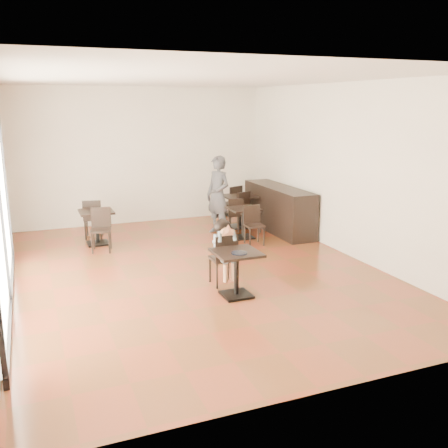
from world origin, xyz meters
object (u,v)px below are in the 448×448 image
adult_patron (218,195)px  chair_mid_a (234,215)px  cafe_table_mid (243,223)px  chair_back_b (249,213)px  chair_back_a (231,204)px  child_chair (223,259)px  chair_left_b (101,230)px  cafe_table_left (97,227)px  chair_mid_b (254,226)px  child_table (236,274)px  chair_left_a (93,218)px  cafe_table_back (240,212)px  child (223,252)px

adult_patron → chair_mid_a: size_ratio=2.17×
cafe_table_mid → chair_back_b: chair_back_b is taller
chair_back_a → chair_back_b: 1.10m
child_chair → chair_left_b: (-1.53, 2.55, 0.00)m
cafe_table_left → chair_back_a: bearing=13.6°
cafe_table_left → chair_mid_b: chair_mid_b is taller
chair_left_b → chair_back_b: chair_back_b is taller
chair_left_b → chair_back_a: size_ratio=0.94×
chair_back_b → child_chair: bearing=-144.9°
chair_mid_a → chair_back_b: (0.30, -0.20, 0.06)m
cafe_table_mid → child_table: bearing=-115.6°
chair_left_b → chair_mid_b: bearing=0.6°
child_table → child_chair: 0.55m
chair_back_a → cafe_table_left: bearing=-9.4°
chair_mid_a → chair_back_a: size_ratio=0.88×
chair_left_a → chair_back_a: 3.28m
adult_patron → cafe_table_left: (-2.62, 0.06, -0.51)m
chair_mid_a → chair_left_a: chair_left_a is taller
cafe_table_back → chair_left_b: (-3.27, -0.79, 0.05)m
cafe_table_left → chair_back_b: chair_back_b is taller
child → chair_mid_b: (1.44, 1.90, -0.13)m
child_table → cafe_table_mid: child_table is taller
child_chair → chair_back_b: (1.74, 2.80, 0.03)m
child_table → chair_left_a: (-1.53, 4.20, 0.07)m
cafe_table_mid → chair_left_b: bearing=177.9°
adult_patron → chair_back_a: (0.65, 0.85, -0.41)m
cafe_table_back → chair_mid_a: chair_mid_a is taller
adult_patron → chair_left_a: bearing=-126.1°
chair_back_a → chair_left_a: bearing=-18.8°
adult_patron → chair_left_b: (-2.62, -0.49, -0.44)m
child_table → cafe_table_left: bearing=112.8°
cafe_table_mid → chair_back_a: size_ratio=0.73×
chair_mid_a → chair_mid_b: (0.00, -1.10, 0.00)m
chair_back_b → child_table: bearing=-140.5°
child → child_chair: bearing=0.0°
cafe_table_back → chair_mid_a: 0.46m
cafe_table_left → cafe_table_mid: bearing=-12.5°
chair_back_a → chair_back_b: bearing=66.9°
chair_mid_b → chair_back_b: size_ratio=0.88×
adult_patron → chair_left_a: adult_patron is taller
adult_patron → chair_back_b: 0.81m
chair_mid_a → chair_back_b: bearing=149.5°
child → chair_mid_b: bearing=52.8°
chair_mid_b → chair_left_a: chair_left_a is taller
cafe_table_mid → chair_left_b: chair_left_b is taller
child → adult_patron: (1.09, 3.05, 0.33)m
child_table → chair_left_a: 4.48m
chair_mid_a → cafe_table_mid: bearing=93.2°
chair_mid_a → child_chair: bearing=67.6°
cafe_table_mid → cafe_table_left: size_ratio=0.94×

